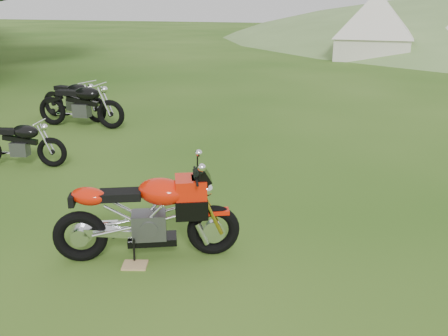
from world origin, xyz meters
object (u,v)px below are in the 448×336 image
(plywood_board, at_px, (135,265))
(vintage_moto_c, at_px, (73,98))
(vintage_moto_a, at_px, (18,142))
(vintage_moto_d, at_px, (80,104))
(sport_motorcycle, at_px, (147,209))
(tent_left, at_px, (375,28))

(plywood_board, bearing_deg, vintage_moto_c, 128.86)
(vintage_moto_a, distance_m, vintage_moto_d, 2.86)
(sport_motorcycle, xyz_separation_m, vintage_moto_d, (-4.20, 5.05, -0.05))
(sport_motorcycle, distance_m, vintage_moto_a, 4.25)
(vintage_moto_a, height_order, vintage_moto_d, vintage_moto_d)
(sport_motorcycle, bearing_deg, vintage_moto_a, 123.30)
(vintage_moto_d, bearing_deg, vintage_moto_c, 130.60)
(plywood_board, distance_m, vintage_moto_c, 7.61)
(vintage_moto_c, height_order, tent_left, tent_left)
(vintage_moto_a, height_order, vintage_moto_c, vintage_moto_c)
(sport_motorcycle, bearing_deg, plywood_board, -126.87)
(sport_motorcycle, distance_m, plywood_board, 0.63)
(plywood_board, height_order, vintage_moto_c, vintage_moto_c)
(sport_motorcycle, height_order, vintage_moto_c, sport_motorcycle)
(sport_motorcycle, relative_size, vintage_moto_c, 1.01)
(vintage_moto_d, distance_m, tent_left, 17.51)
(plywood_board, distance_m, vintage_moto_d, 6.74)
(tent_left, bearing_deg, vintage_moto_a, -103.72)
(plywood_board, distance_m, vintage_moto_a, 4.36)
(vintage_moto_c, bearing_deg, vintage_moto_a, -59.66)
(sport_motorcycle, distance_m, vintage_moto_d, 6.57)
(sport_motorcycle, bearing_deg, vintage_moto_d, 105.08)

